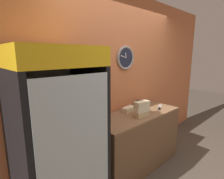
# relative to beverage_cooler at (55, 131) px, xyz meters

# --- Properties ---
(wall_back) EXTENTS (5.20, 0.10, 2.70)m
(wall_back) POSITION_rel_beverage_cooler_xyz_m (1.31, 0.36, 0.34)
(wall_back) COLOR #D17547
(wall_back) RESTS_ON ground_plane
(prep_counter) EXTENTS (1.52, 0.60, 0.88)m
(prep_counter) POSITION_rel_beverage_cooler_xyz_m (1.31, 0.01, -0.57)
(prep_counter) COLOR brown
(prep_counter) RESTS_ON ground_plane
(beverage_cooler) EXTENTS (0.78, 0.72, 1.84)m
(beverage_cooler) POSITION_rel_beverage_cooler_xyz_m (0.00, 0.00, 0.00)
(beverage_cooler) COLOR black
(beverage_cooler) RESTS_ON ground_plane
(sandwich_stack_bottom) EXTENTS (0.24, 0.12, 0.08)m
(sandwich_stack_bottom) POSITION_rel_beverage_cooler_xyz_m (1.25, -0.13, -0.10)
(sandwich_stack_bottom) COLOR tan
(sandwich_stack_bottom) RESTS_ON prep_counter
(sandwich_stack_middle) EXTENTS (0.24, 0.14, 0.08)m
(sandwich_stack_middle) POSITION_rel_beverage_cooler_xyz_m (1.25, -0.13, -0.02)
(sandwich_stack_middle) COLOR beige
(sandwich_stack_middle) RESTS_ON sandwich_stack_bottom
(sandwich_stack_top) EXTENTS (0.24, 0.13, 0.08)m
(sandwich_stack_top) POSITION_rel_beverage_cooler_xyz_m (1.25, -0.13, 0.06)
(sandwich_stack_top) COLOR beige
(sandwich_stack_top) RESTS_ON sandwich_stack_middle
(sandwich_flat_left) EXTENTS (0.25, 0.13, 0.07)m
(sandwich_flat_left) POSITION_rel_beverage_cooler_xyz_m (1.30, 0.17, -0.10)
(sandwich_flat_left) COLOR beige
(sandwich_flat_left) RESTS_ON prep_counter
(chefs_knife) EXTENTS (0.31, 0.18, 0.02)m
(chefs_knife) POSITION_rel_beverage_cooler_xyz_m (1.79, -0.08, -0.13)
(chefs_knife) COLOR silver
(chefs_knife) RESTS_ON prep_counter
(condiment_jar) EXTENTS (0.10, 0.10, 0.11)m
(condiment_jar) POSITION_rel_beverage_cooler_xyz_m (1.62, 0.21, -0.08)
(condiment_jar) COLOR #336B38
(condiment_jar) RESTS_ON prep_counter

